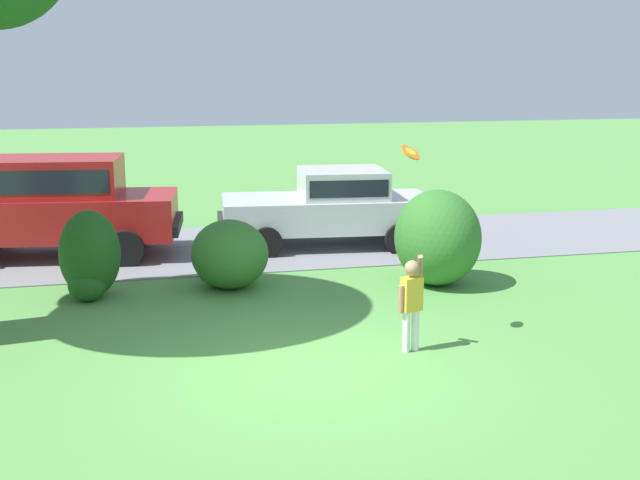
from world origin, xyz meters
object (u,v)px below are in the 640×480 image
(frisbee, at_px, (411,152))
(child_thrower, at_px, (411,298))
(parked_sedan, at_px, (332,204))
(parked_suv, at_px, (55,202))

(frisbee, bearing_deg, child_thrower, -102.40)
(parked_sedan, bearing_deg, frisbee, -94.68)
(parked_sedan, distance_m, parked_suv, 5.39)
(parked_sedan, xyz_separation_m, frisbee, (-0.50, -6.07, 1.69))
(parked_sedan, relative_size, child_thrower, 3.54)
(parked_suv, xyz_separation_m, child_thrower, (4.79, -6.69, -0.36))
(parked_sedan, bearing_deg, parked_suv, 177.78)
(parked_sedan, xyz_separation_m, parked_suv, (-5.38, 0.21, 0.23))
(parked_sedan, xyz_separation_m, child_thrower, (-0.59, -6.48, -0.13))
(parked_suv, height_order, frisbee, frisbee)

